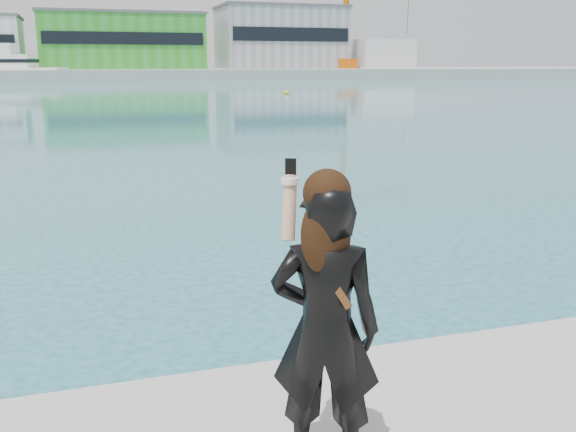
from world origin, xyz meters
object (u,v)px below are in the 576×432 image
Objects in this scene: buoy_near at (287,94)px; woman at (325,321)px; motor_yacht at (8,68)px; dock_crane at (352,2)px.

buoy_near is 64.45m from woman.
motor_yacht is at bearing -59.68° from woman.
dock_crane reaches higher than buoy_near.
buoy_near is (31.79, -55.55, -2.34)m from motor_yacht.
dock_crane is 71.02m from buoy_near.
motor_yacht is 117.68m from woman.
dock_crane is 1.30× the size of motor_yacht.
dock_crane is 66.42m from motor_yacht.
motor_yacht is 64.04m from buoy_near.
dock_crane is at bearing -88.97° from woman.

